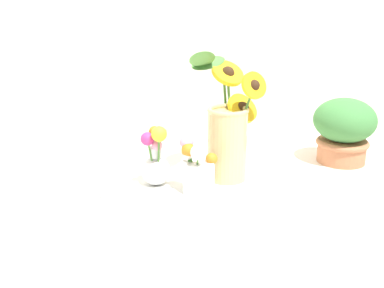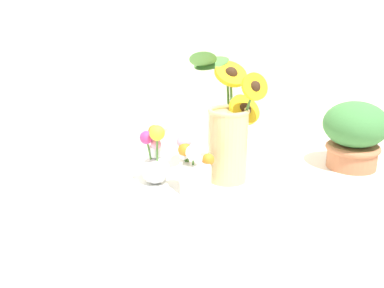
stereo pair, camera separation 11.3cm
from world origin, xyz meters
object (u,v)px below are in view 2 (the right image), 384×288
at_px(serving_tray, 192,183).
at_px(vase_bulb_right, 156,157).
at_px(mason_jar_sunflowers, 228,131).
at_px(potted_plant, 355,133).
at_px(vase_small_center, 194,170).

bearing_deg(serving_tray, vase_bulb_right, 171.16).
bearing_deg(mason_jar_sunflowers, vase_bulb_right, 169.72).
height_order(vase_bulb_right, potted_plant, potted_plant).
relative_size(serving_tray, potted_plant, 2.48).
distance_m(mason_jar_sunflowers, vase_bulb_right, 0.20).
height_order(serving_tray, mason_jar_sunflowers, mason_jar_sunflowers).
xyz_separation_m(vase_bulb_right, potted_plant, (0.59, -0.05, 0.02)).
relative_size(serving_tray, mason_jar_sunflowers, 1.37).
height_order(vase_small_center, vase_bulb_right, vase_bulb_right).
relative_size(vase_small_center, vase_bulb_right, 0.86).
bearing_deg(mason_jar_sunflowers, potted_plant, -1.65).
relative_size(mason_jar_sunflowers, potted_plant, 1.81).
bearing_deg(potted_plant, serving_tray, 176.39).
relative_size(vase_small_center, potted_plant, 0.74).
bearing_deg(vase_small_center, vase_bulb_right, 127.68).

